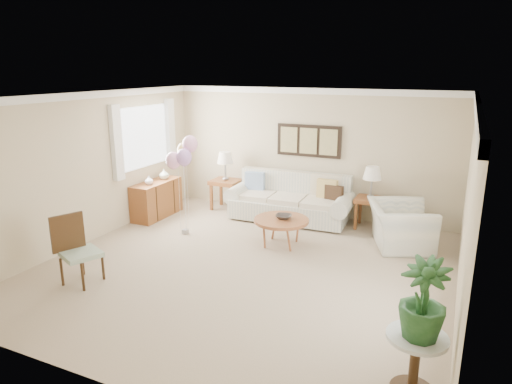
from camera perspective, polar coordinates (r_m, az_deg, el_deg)
ground_plane at (r=7.16m, az=-1.33°, el=-9.38°), size 6.00×6.00×0.00m
room_shell at (r=6.77m, az=-1.91°, el=3.69°), size 6.04×6.04×2.60m
wall_art_triptych at (r=9.37m, az=6.60°, el=6.37°), size 1.35×0.06×0.65m
sofa at (r=9.23m, az=4.35°, el=-1.23°), size 2.58×1.04×0.94m
end_table_left at (r=9.87m, az=-3.82°, el=0.92°), size 0.60×0.54×0.65m
end_table_right at (r=8.94m, az=14.10°, el=-1.32°), size 0.55×0.50×0.60m
lamp_left at (r=9.74m, az=-3.88°, el=4.19°), size 0.35×0.35×0.61m
lamp_right at (r=8.80m, az=14.34°, el=2.18°), size 0.34×0.34×0.61m
coffee_table at (r=7.86m, az=3.19°, el=-3.64°), size 0.95×0.95×0.48m
decor_bowl at (r=7.85m, az=3.47°, el=-3.10°), size 0.33×0.33×0.07m
armchair at (r=8.21m, az=17.59°, el=-4.03°), size 1.33×1.41×0.74m
side_table at (r=4.71m, az=19.36°, el=-18.10°), size 0.56×0.56×0.61m
potted_plant at (r=4.43m, az=20.17°, el=-12.49°), size 0.53×0.53×0.77m
accent_chair at (r=6.99m, az=-21.52°, el=-6.51°), size 0.65×0.64×1.00m
credenza at (r=9.61m, az=-12.31°, el=-0.88°), size 0.46×1.20×0.74m
vase_white at (r=9.30m, az=-13.24°, el=1.44°), size 0.17×0.17×0.17m
vase_sage at (r=9.69m, az=-11.43°, el=2.20°), size 0.25×0.25×0.21m
balloon_cluster at (r=8.23m, az=-9.10°, el=4.74°), size 0.49×0.51×1.83m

